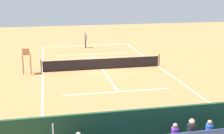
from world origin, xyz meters
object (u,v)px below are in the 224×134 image
Objects in this scene: umpire_chair at (26,58)px; tennis_player at (85,39)px; tennis_racket at (79,47)px; tennis_ball_near at (82,51)px; courtside_bench at (213,125)px; tennis_net at (102,63)px.

umpire_chair reaches higher than tennis_player.
tennis_ball_near reaches higher than tennis_racket.
umpire_chair reaches higher than courtside_bench.
tennis_racket is 8.83× the size of tennis_ball_near.
umpire_chair is at bearing -54.85° from courtside_bench.
courtside_bench is 27.27× the size of tennis_ball_near.
courtside_bench reaches higher than tennis_ball_near.
tennis_player is at bearing -88.70° from tennis_net.
tennis_racket is (-5.30, -10.72, -1.30)m from umpire_chair.
courtside_bench is 0.93× the size of tennis_player.
tennis_net is 9.67m from tennis_player.
courtside_bench is at bearing 125.15° from umpire_chair.
courtside_bench reaches higher than tennis_racket.
umpire_chair is at bearing 63.68° from tennis_racket.
tennis_racket is at bearing -85.07° from tennis_net.
umpire_chair is (6.20, 0.30, 0.81)m from tennis_net.
tennis_racket is at bearing -80.80° from courtside_bench.
tennis_ball_near is at bearing 92.27° from tennis_racket.
courtside_bench is at bearing 100.00° from tennis_ball_near.
tennis_ball_near is (-5.40, -8.21, -1.28)m from umpire_chair.
umpire_chair is 32.42× the size of tennis_ball_near.
courtside_bench is 21.52m from tennis_ball_near.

